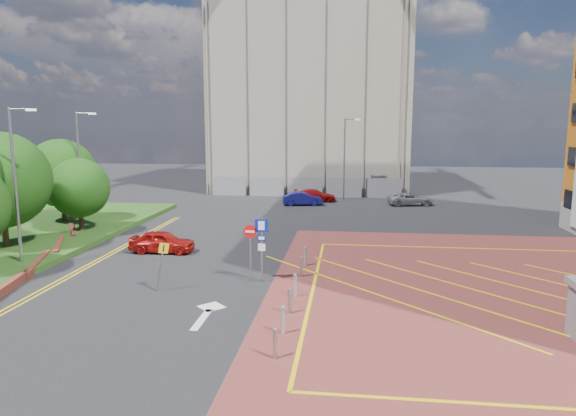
% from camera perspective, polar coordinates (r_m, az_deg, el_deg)
% --- Properties ---
extents(ground, '(140.00, 140.00, 0.00)m').
position_cam_1_polar(ground, '(23.95, -4.50, -8.85)').
color(ground, black).
rests_on(ground, ground).
extents(forecourt, '(26.00, 26.00, 0.02)m').
position_cam_1_polar(forecourt, '(25.32, 28.78, -8.97)').
color(forecourt, brown).
rests_on(forecourt, ground).
extents(retaining_wall, '(6.06, 20.33, 0.40)m').
position_cam_1_polar(retaining_wall, '(30.18, -26.35, -5.57)').
color(retaining_wall, brown).
rests_on(retaining_wall, ground).
extents(tree_b, '(5.60, 5.60, 6.74)m').
position_cam_1_polar(tree_b, '(34.03, -29.32, 2.71)').
color(tree_b, '#3D2B1C').
rests_on(tree_b, grass_bed).
extents(tree_c, '(4.00, 4.00, 4.90)m').
position_cam_1_polar(tree_c, '(37.25, -22.18, 2.07)').
color(tree_c, '#3D2B1C').
rests_on(tree_c, grass_bed).
extents(tree_d, '(5.00, 5.00, 6.08)m').
position_cam_1_polar(tree_d, '(41.26, -23.88, 3.56)').
color(tree_d, '#3D2B1C').
rests_on(tree_d, grass_bed).
extents(lamp_left_near, '(1.53, 0.16, 8.00)m').
position_cam_1_polar(lamp_left_near, '(29.77, -27.97, 2.85)').
color(lamp_left_near, '#9EA0A8').
rests_on(lamp_left_near, grass_bed).
extents(lamp_left_far, '(1.53, 0.16, 8.00)m').
position_cam_1_polar(lamp_left_far, '(39.30, -22.09, 4.58)').
color(lamp_left_far, '#9EA0A8').
rests_on(lamp_left_far, grass_bed).
extents(lamp_back, '(1.53, 0.16, 8.00)m').
position_cam_1_polar(lamp_back, '(50.38, 6.37, 5.77)').
color(lamp_back, '#9EA0A8').
rests_on(lamp_back, ground).
extents(sign_cluster, '(1.17, 0.12, 3.20)m').
position_cam_1_polar(sign_cluster, '(24.30, -3.42, -3.78)').
color(sign_cluster, '#9EA0A8').
rests_on(sign_cluster, ground).
extents(warning_sign, '(0.70, 0.41, 2.25)m').
position_cam_1_polar(warning_sign, '(23.70, -13.89, -5.69)').
color(warning_sign, '#9EA0A8').
rests_on(warning_sign, ground).
extents(bollard_row, '(0.14, 11.14, 0.90)m').
position_cam_1_polar(bollard_row, '(21.89, 0.60, -9.29)').
color(bollard_row, '#9EA0A8').
rests_on(bollard_row, forecourt).
extents(construction_building, '(21.20, 19.20, 22.00)m').
position_cam_1_polar(construction_building, '(62.55, 2.78, 12.59)').
color(construction_building, '#9F9682').
rests_on(construction_building, ground).
extents(construction_fence, '(21.60, 0.06, 2.00)m').
position_cam_1_polar(construction_fence, '(52.81, 2.99, 2.31)').
color(construction_fence, gray).
rests_on(construction_fence, ground).
extents(car_red_left, '(3.80, 1.58, 1.29)m').
position_cam_1_polar(car_red_left, '(30.97, -13.80, -3.65)').
color(car_red_left, '#A2110D').
rests_on(car_red_left, ground).
extents(car_blue_back, '(3.87, 1.91, 1.22)m').
position_cam_1_polar(car_blue_back, '(47.42, 1.62, 1.04)').
color(car_blue_back, navy).
rests_on(car_blue_back, ground).
extents(car_red_back, '(4.17, 1.95, 1.18)m').
position_cam_1_polar(car_red_back, '(49.76, 3.00, 1.40)').
color(car_red_back, '#9D0D0E').
rests_on(car_red_back, ground).
extents(car_silver_back, '(4.42, 2.65, 1.15)m').
position_cam_1_polar(car_silver_back, '(48.74, 13.43, 0.97)').
color(car_silver_back, '#9D9DA4').
rests_on(car_silver_back, ground).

